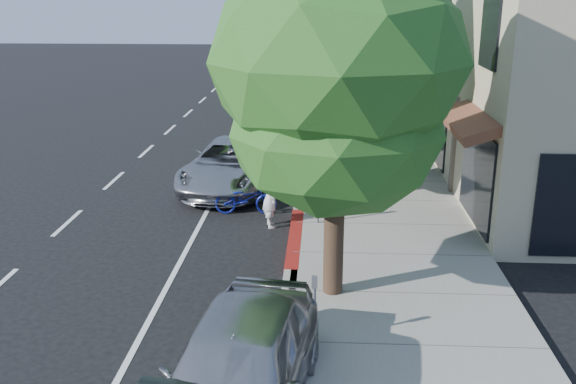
# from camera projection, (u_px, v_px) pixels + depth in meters

# --- Properties ---
(ground) EXTENTS (120.00, 120.00, 0.00)m
(ground) POSITION_uv_depth(u_px,v_px,m) (293.00, 258.00, 15.06)
(ground) COLOR black
(ground) RESTS_ON ground
(sidewalk) EXTENTS (4.60, 56.00, 0.15)m
(sidewalk) POSITION_uv_depth(u_px,v_px,m) (369.00, 166.00, 22.53)
(sidewalk) COLOR gray
(sidewalk) RESTS_ON ground
(curb) EXTENTS (0.30, 56.00, 0.15)m
(curb) POSITION_uv_depth(u_px,v_px,m) (304.00, 165.00, 22.65)
(curb) COLOR #9E998E
(curb) RESTS_ON ground
(curb_red_segment) EXTENTS (0.32, 4.00, 0.15)m
(curb_red_segment) POSITION_uv_depth(u_px,v_px,m) (295.00, 239.00, 15.99)
(curb_red_segment) COLOR maroon
(curb_red_segment) RESTS_ON ground
(storefront_building) EXTENTS (10.00, 36.00, 7.00)m
(storefront_building) POSITION_uv_depth(u_px,v_px,m) (512.00, 44.00, 30.62)
(storefront_building) COLOR #B9AA8E
(storefront_building) RESTS_ON ground
(street_tree_0) EXTENTS (4.81, 4.81, 7.63)m
(street_tree_0) POSITION_uv_depth(u_px,v_px,m) (338.00, 66.00, 11.70)
(street_tree_0) COLOR black
(street_tree_0) RESTS_ON ground
(street_tree_1) EXTENTS (4.78, 4.78, 7.89)m
(street_tree_1) POSITION_uv_depth(u_px,v_px,m) (334.00, 33.00, 17.34)
(street_tree_1) COLOR black
(street_tree_1) RESTS_ON ground
(street_tree_2) EXTENTS (4.73, 4.73, 7.00)m
(street_tree_2) POSITION_uv_depth(u_px,v_px,m) (331.00, 41.00, 23.25)
(street_tree_2) COLOR black
(street_tree_2) RESTS_ON ground
(street_tree_3) EXTENTS (4.99, 4.99, 7.34)m
(street_tree_3) POSITION_uv_depth(u_px,v_px,m) (330.00, 26.00, 28.90)
(street_tree_3) COLOR black
(street_tree_3) RESTS_ON ground
(street_tree_4) EXTENTS (5.08, 5.08, 7.46)m
(street_tree_4) POSITION_uv_depth(u_px,v_px,m) (329.00, 18.00, 34.59)
(street_tree_4) COLOR black
(street_tree_4) RESTS_ON ground
(street_tree_5) EXTENTS (5.47, 5.47, 8.06)m
(street_tree_5) POSITION_uv_depth(u_px,v_px,m) (329.00, 8.00, 40.19)
(street_tree_5) COLOR black
(street_tree_5) RESTS_ON ground
(cyclist) EXTENTS (0.54, 0.69, 1.68)m
(cyclist) POSITION_uv_depth(u_px,v_px,m) (270.00, 196.00, 16.80)
(cyclist) COLOR silver
(cyclist) RESTS_ON ground
(bicycle) EXTENTS (1.75, 0.69, 0.91)m
(bicycle) POSITION_uv_depth(u_px,v_px,m) (246.00, 198.00, 17.86)
(bicycle) COLOR #162199
(bicycle) RESTS_ON ground
(silver_suv) EXTENTS (3.12, 5.65, 1.50)m
(silver_suv) POSITION_uv_depth(u_px,v_px,m) (232.00, 164.00, 20.19)
(silver_suv) COLOR #AAA9AE
(silver_suv) RESTS_ON ground
(dark_sedan) EXTENTS (1.80, 4.51, 1.46)m
(dark_sedan) POSITION_uv_depth(u_px,v_px,m) (291.00, 141.00, 23.43)
(dark_sedan) COLOR black
(dark_sedan) RESTS_ON ground
(white_pickup) EXTENTS (2.94, 6.49, 1.84)m
(white_pickup) POSITION_uv_depth(u_px,v_px,m) (298.00, 107.00, 29.08)
(white_pickup) COLOR silver
(white_pickup) RESTS_ON ground
(dark_suv_far) EXTENTS (2.48, 4.98, 1.63)m
(dark_suv_far) POSITION_uv_depth(u_px,v_px,m) (305.00, 78.00, 39.24)
(dark_suv_far) COLOR black
(dark_suv_far) RESTS_ON ground
(near_car_a) EXTENTS (2.51, 5.01, 1.64)m
(near_car_a) POSITION_uv_depth(u_px,v_px,m) (239.00, 370.00, 9.19)
(near_car_a) COLOR #A4A3A8
(near_car_a) RESTS_ON ground
(pedestrian) EXTENTS (1.13, 1.09, 1.83)m
(pedestrian) POSITION_uv_depth(u_px,v_px,m) (354.00, 123.00, 24.77)
(pedestrian) COLOR black
(pedestrian) RESTS_ON sidewalk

